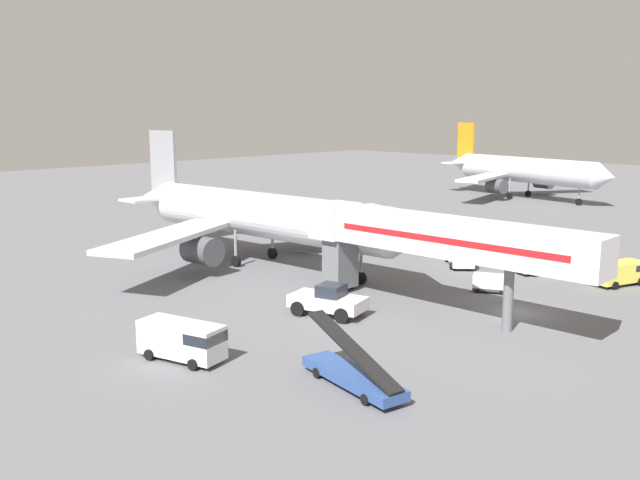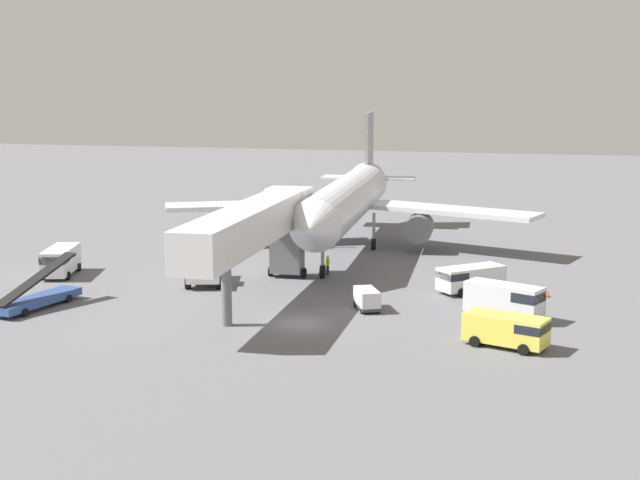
# 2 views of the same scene
# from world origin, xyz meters

# --- Properties ---
(ground_plane) EXTENTS (300.00, 300.00, 0.00)m
(ground_plane) POSITION_xyz_m (0.00, 0.00, 0.00)
(ground_plane) COLOR slate
(airplane_at_gate) EXTENTS (36.73, 38.62, 12.65)m
(airplane_at_gate) POSITION_xyz_m (-2.75, 26.63, 4.76)
(airplane_at_gate) COLOR silver
(airplane_at_gate) RESTS_ON ground
(jet_bridge) EXTENTS (3.75, 23.85, 7.35)m
(jet_bridge) POSITION_xyz_m (-4.74, 5.00, 5.60)
(jet_bridge) COLOR silver
(jet_bridge) RESTS_ON ground
(pushback_tug) EXTENTS (4.02, 6.04, 2.36)m
(pushback_tug) POSITION_xyz_m (-10.51, 9.55, 1.10)
(pushback_tug) COLOR white
(pushback_tug) RESTS_ON ground
(belt_loader_truck) EXTENTS (3.20, 7.58, 3.42)m
(belt_loader_truck) POSITION_xyz_m (-19.27, -0.75, 0.78)
(belt_loader_truck) COLOR #2D4C8E
(belt_loader_truck) RESTS_ON ground
(service_van_mid_right) EXTENTS (5.37, 3.53, 1.97)m
(service_van_mid_right) POSITION_xyz_m (13.67, -2.07, 1.14)
(service_van_mid_right) COLOR #E5DB4C
(service_van_mid_right) RESTS_ON ground
(service_van_rear_right) EXTENTS (5.26, 5.01, 1.99)m
(service_van_rear_right) POSITION_xyz_m (10.15, 11.78, 1.15)
(service_van_rear_right) COLOR white
(service_van_rear_right) RESTS_ON ground
(service_van_outer_left) EXTENTS (5.58, 3.85, 2.38)m
(service_van_outer_left) POSITION_xyz_m (13.23, 4.66, 1.35)
(service_van_outer_left) COLOR silver
(service_van_outer_left) RESTS_ON ground
(service_van_far_right) EXTENTS (3.36, 5.76, 2.33)m
(service_van_far_right) POSITION_xyz_m (-23.33, 9.25, 1.32)
(service_van_far_right) COLOR white
(service_van_far_right) RESTS_ON ground
(baggage_cart_rear_left) EXTENTS (2.40, 3.05, 1.50)m
(baggage_cart_rear_left) POSITION_xyz_m (3.61, 4.56, 0.83)
(baggage_cart_rear_left) COLOR #38383D
(baggage_cart_rear_left) RESTS_ON ground
(ground_crew_worker_foreground) EXTENTS (0.41, 0.41, 1.62)m
(ground_crew_worker_foreground) POSITION_xyz_m (-1.87, 15.17, 0.86)
(ground_crew_worker_foreground) COLOR #1E2333
(ground_crew_worker_foreground) RESTS_ON ground
(safety_cone_alpha) EXTENTS (0.44, 0.44, 0.67)m
(safety_cone_alpha) POSITION_xyz_m (15.51, 13.56, 0.33)
(safety_cone_alpha) COLOR black
(safety_cone_alpha) RESTS_ON ground
(safety_cone_bravo) EXTENTS (0.39, 0.39, 0.59)m
(safety_cone_bravo) POSITION_xyz_m (15.99, 11.72, 0.29)
(safety_cone_bravo) COLOR black
(safety_cone_bravo) RESTS_ON ground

